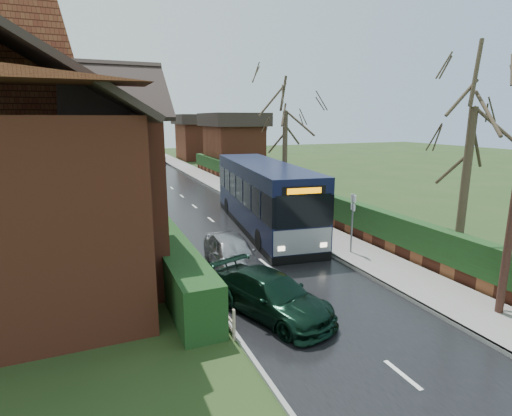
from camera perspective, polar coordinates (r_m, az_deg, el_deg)
name	(u,v)px	position (r m, az deg, el deg)	size (l,w,h in m)	color
ground	(287,282)	(15.11, 4.45, -10.46)	(140.00, 140.00, 0.00)	#2F401B
road	(211,220)	(23.98, -6.46, -1.69)	(6.00, 100.00, 0.02)	black
pavement	(275,213)	(25.43, 2.77, -0.65)	(2.50, 100.00, 0.14)	slate
kerb_right	(258,214)	(24.95, 0.27, -0.89)	(0.12, 100.00, 0.14)	gray
kerb_left	(159,224)	(23.34, -13.67, -2.27)	(0.12, 100.00, 0.10)	gray
front_hedge	(158,237)	(18.25, -13.89, -4.01)	(1.20, 16.00, 1.60)	#1A3213
picket_fence	(175,242)	(18.47, -11.53, -4.83)	(0.10, 16.00, 0.90)	tan
right_wall_hedge	(297,196)	(25.92, 5.89, 1.70)	(0.60, 50.00, 1.80)	brown
brick_house	(22,161)	(17.35, -30.46, 5.81)	(9.30, 14.60, 10.30)	brown
bus	(263,196)	(21.77, 1.05, 1.67)	(4.17, 12.01, 3.57)	black
car_silver	(232,253)	(15.95, -3.51, -6.40)	(1.70, 4.22, 1.44)	#A6A5A9
car_green	(271,295)	(12.51, 2.19, -12.31)	(1.80, 4.43, 1.29)	black
car_distant	(159,159)	(53.82, -13.68, 6.77)	(1.51, 4.33, 1.43)	black
bus_stop_sign	(353,215)	(17.84, 13.63, -0.99)	(0.15, 0.42, 2.76)	slate
tree_right_near	(476,94)	(16.28, 28.88, 14.08)	(4.19, 4.19, 9.04)	#372D20
tree_right_far	(286,104)	(27.55, 4.25, 14.55)	(4.74, 4.74, 9.16)	#392D22
tree_house_side	(47,84)	(30.50, -27.74, 15.41)	(4.78, 4.78, 10.87)	#382B21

